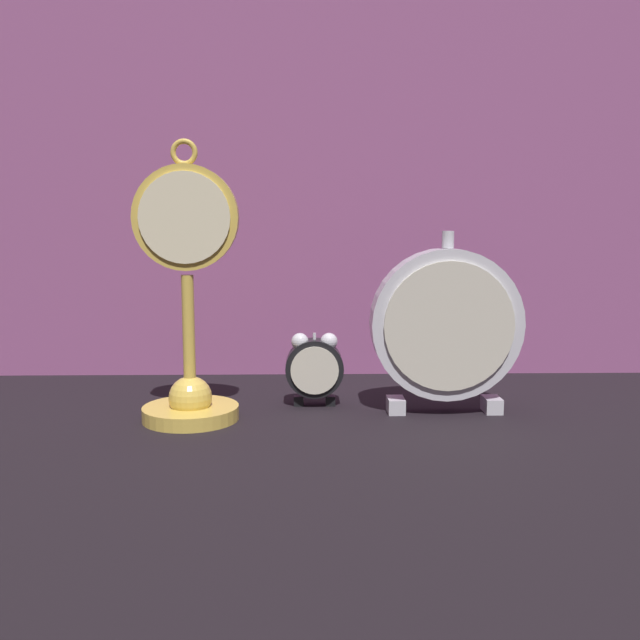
{
  "coord_description": "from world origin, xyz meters",
  "views": [
    {
      "loc": [
        -0.02,
        -0.72,
        0.23
      ],
      "look_at": [
        0.0,
        0.08,
        0.12
      ],
      "focal_mm": 40.0,
      "sensor_mm": 36.0,
      "label": 1
    }
  ],
  "objects": [
    {
      "name": "mantel_clock_silver",
      "position": [
        0.15,
        0.1,
        0.11
      ],
      "size": [
        0.18,
        0.04,
        0.22
      ],
      "color": "silver",
      "rests_on": "ground_plane"
    },
    {
      "name": "pocket_watch_on_stand",
      "position": [
        -0.15,
        0.08,
        0.12
      ],
      "size": [
        0.12,
        0.11,
        0.32
      ],
      "color": "gold",
      "rests_on": "ground_plane"
    },
    {
      "name": "alarm_clock_twin_bell",
      "position": [
        -0.01,
        0.14,
        0.05
      ],
      "size": [
        0.07,
        0.03,
        0.09
      ],
      "color": "black",
      "rests_on": "ground_plane"
    },
    {
      "name": "fabric_backdrop_drape",
      "position": [
        0.0,
        0.33,
        0.29
      ],
      "size": [
        1.27,
        0.01,
        0.57
      ],
      "primitive_type": "cube",
      "color": "#8E4C7F",
      "rests_on": "ground_plane"
    },
    {
      "name": "ground_plane",
      "position": [
        0.0,
        0.0,
        0.0
      ],
      "size": [
        4.0,
        4.0,
        0.0
      ],
      "primitive_type": "plane",
      "color": "black"
    }
  ]
}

